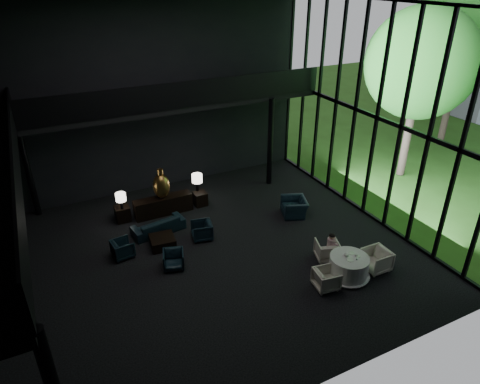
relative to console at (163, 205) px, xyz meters
name	(u,v)px	position (x,y,z in m)	size (l,w,h in m)	color
floor	(206,256)	(0.43, -3.46, -0.37)	(14.00, 12.00, 0.02)	black
ceiling	(195,5)	(0.43, -3.46, 7.63)	(14.00, 12.00, 0.02)	black
wall_back	(147,100)	(0.43, 2.54, 3.63)	(14.00, 0.04, 8.00)	black
wall_front	(318,253)	(0.43, -9.46, 3.63)	(14.00, 0.04, 8.00)	black
curtain_wall	(377,117)	(7.38, -3.46, 3.63)	(0.20, 12.00, 8.00)	black
mezzanine_back	(178,103)	(1.43, 1.54, 3.63)	(12.00, 2.00, 0.25)	black
railing_left	(15,159)	(-4.57, -3.46, 4.23)	(0.06, 12.00, 1.00)	black
railing_back	(186,94)	(1.43, 0.54, 4.23)	(12.00, 0.06, 1.00)	black
column_nw	(28,169)	(-4.57, 2.24, 1.63)	(0.24, 0.24, 4.00)	black
column_ne	(270,143)	(5.23, 0.54, 1.63)	(0.24, 0.24, 4.00)	black
tree_near	(421,64)	(11.43, -1.46, 4.86)	(4.80, 4.80, 7.65)	#382D23
tree_far	(465,33)	(16.43, 0.54, 5.61)	(5.60, 5.60, 8.80)	#382D23
console	(163,205)	(0.00, 0.00, 0.00)	(2.35, 0.53, 0.75)	black
bronze_urn	(161,186)	(0.00, 0.00, 0.90)	(0.66, 0.66, 1.23)	#976427
side_table_left	(123,214)	(-1.60, 0.21, -0.07)	(0.55, 0.55, 0.60)	black
table_lamp_left	(121,198)	(-1.60, 0.07, 0.71)	(0.40, 0.40, 0.66)	black
side_table_right	(200,199)	(1.60, 0.02, -0.09)	(0.52, 0.52, 0.57)	black
table_lamp_right	(197,179)	(1.60, 0.26, 0.73)	(0.44, 0.44, 0.74)	black
sofa	(158,223)	(-0.59, -1.23, 0.00)	(1.88, 0.55, 0.74)	black
lounge_armchair_west	(123,249)	(-2.14, -2.19, -0.06)	(0.61, 0.57, 0.63)	black
lounge_armchair_east	(202,230)	(0.72, -2.37, -0.03)	(0.68, 0.63, 0.69)	black
lounge_armchair_south	(174,260)	(-0.77, -3.58, -0.06)	(0.60, 0.56, 0.62)	black
window_armchair	(294,204)	(4.69, -2.43, 0.09)	(1.07, 0.69, 0.93)	black
coffee_table	(163,242)	(-0.74, -2.22, -0.18)	(0.85, 0.85, 0.38)	black
dining_table	(348,268)	(4.11, -6.52, -0.05)	(1.41, 1.41, 0.75)	white
dining_chair_north	(327,249)	(4.08, -5.43, 0.00)	(0.72, 0.67, 0.74)	silver
dining_chair_east	(376,258)	(5.15, -6.63, 0.06)	(0.84, 0.79, 0.86)	beige
dining_chair_west	(326,279)	(3.14, -6.66, -0.03)	(0.67, 0.63, 0.69)	beige
child	(332,241)	(4.13, -5.54, 0.38)	(0.29, 0.29, 0.62)	#E4B3CA
plate_a	(350,260)	(4.03, -6.63, 0.38)	(0.24, 0.24, 0.01)	white
plate_b	(351,253)	(4.29, -6.37, 0.38)	(0.20, 0.20, 0.01)	white
saucer	(358,256)	(4.37, -6.60, 0.38)	(0.16, 0.16, 0.01)	white
coffee_cup	(356,255)	(4.32, -6.55, 0.42)	(0.09, 0.09, 0.07)	white
cereal_bowl	(346,255)	(4.05, -6.40, 0.42)	(0.17, 0.17, 0.08)	white
cream_pot	(357,259)	(4.21, -6.72, 0.41)	(0.05, 0.05, 0.06)	#99999E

